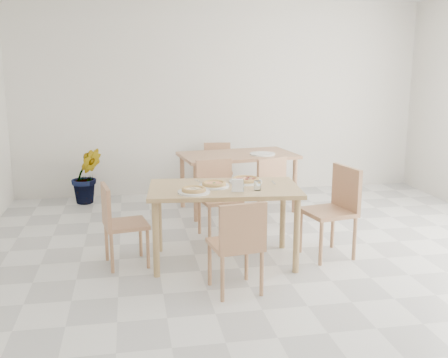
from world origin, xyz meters
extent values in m
plane|color=silver|center=(0.00, 0.00, 0.00)|extent=(7.00, 7.00, 0.00)
plane|color=silver|center=(0.00, 3.50, 1.40)|extent=(6.00, 0.00, 6.00)
cube|color=tan|center=(-0.48, 0.65, 0.73)|extent=(1.50, 0.94, 0.04)
cylinder|color=tan|center=(-1.16, 0.38, 0.35)|extent=(0.06, 0.06, 0.71)
cylinder|color=tan|center=(0.12, 0.25, 0.35)|extent=(0.06, 0.06, 0.71)
cylinder|color=tan|center=(-1.09, 1.04, 0.35)|extent=(0.06, 0.06, 0.71)
cylinder|color=tan|center=(0.19, 0.91, 0.35)|extent=(0.06, 0.06, 0.71)
cube|color=tan|center=(-0.51, -0.04, 0.41)|extent=(0.46, 0.46, 0.04)
cube|color=tan|center=(-0.49, -0.22, 0.62)|extent=(0.40, 0.10, 0.38)
cylinder|color=tan|center=(-0.37, 0.16, 0.20)|extent=(0.03, 0.03, 0.39)
cylinder|color=tan|center=(-0.71, 0.11, 0.20)|extent=(0.03, 0.03, 0.39)
cylinder|color=tan|center=(-0.32, -0.18, 0.20)|extent=(0.03, 0.03, 0.39)
cylinder|color=tan|center=(-0.66, -0.23, 0.20)|extent=(0.03, 0.03, 0.39)
cube|color=tan|center=(-0.40, 1.38, 0.43)|extent=(0.49, 0.49, 0.04)
cube|color=tan|center=(-0.43, 1.57, 0.65)|extent=(0.42, 0.11, 0.40)
cylinder|color=tan|center=(-0.55, 1.18, 0.20)|extent=(0.04, 0.04, 0.41)
cylinder|color=tan|center=(-0.19, 1.24, 0.20)|extent=(0.04, 0.04, 0.41)
cylinder|color=tan|center=(-0.61, 1.53, 0.20)|extent=(0.04, 0.04, 0.41)
cylinder|color=tan|center=(-0.25, 1.59, 0.20)|extent=(0.04, 0.04, 0.41)
cube|color=tan|center=(-1.42, 0.73, 0.40)|extent=(0.46, 0.46, 0.04)
cube|color=tan|center=(-1.59, 0.70, 0.61)|extent=(0.11, 0.39, 0.37)
cylinder|color=tan|center=(-1.22, 0.60, 0.19)|extent=(0.03, 0.03, 0.38)
cylinder|color=tan|center=(-1.28, 0.93, 0.19)|extent=(0.03, 0.03, 0.38)
cylinder|color=tan|center=(-1.55, 0.54, 0.19)|extent=(0.03, 0.03, 0.38)
cylinder|color=tan|center=(-1.61, 0.87, 0.19)|extent=(0.03, 0.03, 0.38)
cube|color=tan|center=(0.56, 0.60, 0.46)|extent=(0.53, 0.53, 0.04)
cube|color=tan|center=(0.75, 0.64, 0.69)|extent=(0.13, 0.45, 0.43)
cylinder|color=tan|center=(0.33, 0.75, 0.22)|extent=(0.04, 0.04, 0.44)
cylinder|color=tan|center=(0.41, 0.37, 0.22)|extent=(0.04, 0.04, 0.44)
cylinder|color=tan|center=(0.70, 0.83, 0.22)|extent=(0.04, 0.04, 0.44)
cylinder|color=tan|center=(0.78, 0.45, 0.22)|extent=(0.04, 0.04, 0.44)
cylinder|color=white|center=(-0.58, 0.66, 0.76)|extent=(0.29, 0.29, 0.02)
cylinder|color=white|center=(-0.80, 0.46, 0.76)|extent=(0.29, 0.29, 0.02)
cylinder|color=white|center=(-0.24, 0.79, 0.76)|extent=(0.33, 0.33, 0.02)
cylinder|color=#F1C771|center=(-0.58, 0.66, 0.77)|extent=(0.30, 0.30, 0.01)
torus|color=#F1C771|center=(-0.58, 0.66, 0.78)|extent=(0.30, 0.30, 0.03)
cylinder|color=#D64A25|center=(-0.58, 0.66, 0.78)|extent=(0.22, 0.22, 0.01)
ellipsoid|color=#215D15|center=(-0.58, 0.66, 0.79)|extent=(0.05, 0.05, 0.01)
cylinder|color=#F1C771|center=(-0.80, 0.46, 0.77)|extent=(0.28, 0.28, 0.01)
torus|color=#F1C771|center=(-0.80, 0.46, 0.78)|extent=(0.28, 0.28, 0.03)
cylinder|color=beige|center=(-0.80, 0.46, 0.78)|extent=(0.20, 0.20, 0.01)
cylinder|color=#F1C771|center=(-0.24, 0.79, 0.77)|extent=(0.27, 0.27, 0.01)
torus|color=#F1C771|center=(-0.24, 0.79, 0.78)|extent=(0.27, 0.27, 0.03)
cylinder|color=#D64A25|center=(-0.24, 0.79, 0.78)|extent=(0.21, 0.21, 0.01)
cylinder|color=white|center=(-0.37, 0.45, 0.80)|extent=(0.08, 0.08, 0.11)
cylinder|color=white|center=(-0.20, 0.46, 0.79)|extent=(0.07, 0.07, 0.09)
cube|color=silver|center=(-0.41, 0.40, 0.76)|extent=(0.12, 0.08, 0.01)
cube|color=white|center=(-0.41, 0.40, 0.82)|extent=(0.11, 0.06, 0.11)
cube|color=silver|center=(0.02, 0.72, 0.75)|extent=(0.03, 0.17, 0.01)
cube|color=silver|center=(-0.69, 0.91, 0.75)|extent=(0.07, 0.17, 0.01)
cube|color=tan|center=(0.02, 2.44, 0.73)|extent=(1.56, 1.02, 0.04)
cylinder|color=tan|center=(-0.58, 2.01, 0.35)|extent=(0.06, 0.06, 0.71)
cylinder|color=tan|center=(0.72, 2.19, 0.35)|extent=(0.06, 0.06, 0.71)
cylinder|color=tan|center=(-0.68, 2.70, 0.35)|extent=(0.06, 0.06, 0.71)
cylinder|color=tan|center=(0.63, 2.88, 0.35)|extent=(0.06, 0.06, 0.71)
cube|color=tan|center=(0.15, 1.72, 0.43)|extent=(0.56, 0.56, 0.04)
cube|color=tan|center=(0.24, 1.55, 0.65)|extent=(0.39, 0.22, 0.40)
cylinder|color=tan|center=(0.24, 1.96, 0.20)|extent=(0.04, 0.04, 0.41)
cylinder|color=tan|center=(-0.08, 1.80, 0.20)|extent=(0.04, 0.04, 0.41)
cylinder|color=tan|center=(0.39, 1.64, 0.20)|extent=(0.04, 0.04, 0.41)
cylinder|color=tan|center=(0.07, 1.48, 0.20)|extent=(0.04, 0.04, 0.41)
cube|color=tan|center=(-0.12, 3.10, 0.39)|extent=(0.42, 0.42, 0.04)
cube|color=tan|center=(-0.11, 3.28, 0.59)|extent=(0.39, 0.07, 0.37)
cylinder|color=tan|center=(-0.30, 2.95, 0.19)|extent=(0.03, 0.03, 0.37)
cylinder|color=tan|center=(0.03, 2.92, 0.19)|extent=(0.03, 0.03, 0.37)
cylinder|color=tan|center=(-0.27, 3.28, 0.19)|extent=(0.03, 0.03, 0.37)
cylinder|color=tan|center=(0.06, 3.25, 0.19)|extent=(0.03, 0.03, 0.37)
cylinder|color=white|center=(0.32, 2.32, 0.76)|extent=(0.32, 0.32, 0.02)
imported|color=#1D6326|center=(-1.95, 3.15, 0.38)|extent=(0.49, 0.43, 0.77)
camera|label=1|loc=(-1.36, -4.13, 1.90)|focal=42.00mm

